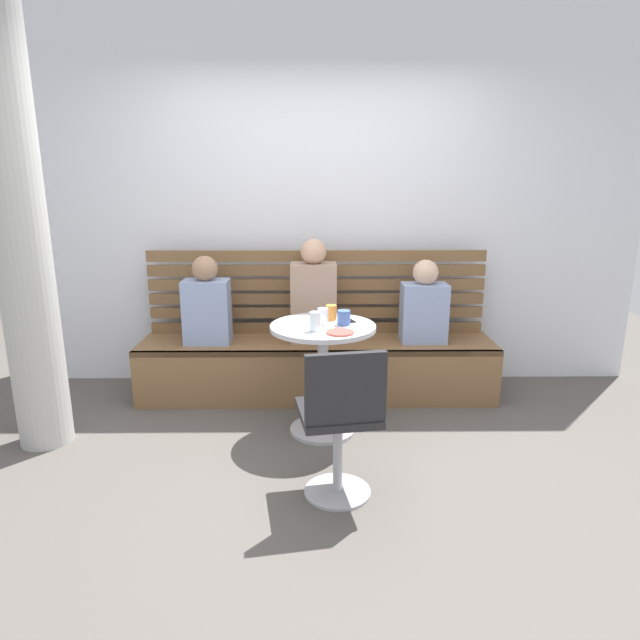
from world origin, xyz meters
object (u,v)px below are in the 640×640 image
at_px(person_child_middle, 207,305).
at_px(cup_tumbler_orange, 331,313).
at_px(cup_mug_blue, 344,318).
at_px(cup_glass_tall, 315,321).
at_px(person_child_left, 424,306).
at_px(booth_bench, 317,368).
at_px(person_adult, 314,296).
at_px(phone_on_table, 347,320).
at_px(white_chair, 341,419).
at_px(plate_small, 340,332).
at_px(cafe_table, 323,358).
at_px(cup_water_clear, 323,317).

distance_m(person_child_middle, cup_tumbler_orange, 1.04).
height_order(cup_mug_blue, cup_tumbler_orange, cup_tumbler_orange).
bearing_deg(cup_glass_tall, person_child_left, 43.02).
bearing_deg(person_child_left, booth_bench, -179.78).
distance_m(person_adult, cup_mug_blue, 0.67).
relative_size(cup_glass_tall, phone_on_table, 0.86).
relative_size(white_chair, person_adult, 1.09).
bearing_deg(cup_glass_tall, plate_small, -20.07).
height_order(cafe_table, cup_tumbler_orange, cup_tumbler_orange).
relative_size(person_adult, person_child_middle, 1.18).
xyz_separation_m(cup_tumbler_orange, cup_water_clear, (-0.06, -0.13, 0.01)).
xyz_separation_m(person_child_middle, cup_water_clear, (0.86, -0.61, 0.06)).
relative_size(cup_tumbler_orange, plate_small, 0.59).
relative_size(person_child_left, phone_on_table, 4.48).
bearing_deg(white_chair, person_child_middle, 123.37).
bearing_deg(cup_mug_blue, phone_on_table, 76.96).
height_order(person_child_left, phone_on_table, person_child_left).
xyz_separation_m(person_adult, cup_mug_blue, (0.19, -0.64, -0.00)).
distance_m(booth_bench, cup_glass_tall, 0.96).
bearing_deg(plate_small, cup_glass_tall, 159.93).
height_order(cafe_table, person_child_middle, person_child_middle).
height_order(booth_bench, phone_on_table, phone_on_table).
xyz_separation_m(cafe_table, person_adult, (-0.06, 0.64, 0.27)).
height_order(booth_bench, cup_mug_blue, cup_mug_blue).
bearing_deg(cup_glass_tall, cup_water_clear, 70.31).
bearing_deg(cafe_table, person_child_middle, 144.64).
bearing_deg(booth_bench, cup_tumbler_orange, -79.53).
height_order(person_adult, cup_tumbler_orange, person_adult).
distance_m(cafe_table, person_adult, 0.70).
xyz_separation_m(booth_bench, plate_small, (0.14, -0.82, 0.52)).
height_order(person_child_middle, cup_tumbler_orange, person_child_middle).
xyz_separation_m(white_chair, person_adult, (-0.14, 1.45, 0.33)).
height_order(person_adult, cup_mug_blue, person_adult).
relative_size(white_chair, cup_water_clear, 7.73).
distance_m(booth_bench, person_child_left, 0.95).
xyz_separation_m(cup_water_clear, plate_small, (0.10, -0.20, -0.05)).
height_order(booth_bench, white_chair, white_chair).
distance_m(person_child_left, cup_tumbler_orange, 0.88).
height_order(white_chair, cup_glass_tall, cup_glass_tall).
relative_size(booth_bench, white_chair, 3.18).
relative_size(person_adult, cup_mug_blue, 8.21).
bearing_deg(cup_mug_blue, person_child_middle, 148.46).
height_order(cafe_table, person_child_left, person_child_left).
distance_m(white_chair, cup_water_clear, 0.88).
height_order(person_child_middle, cup_mug_blue, person_child_middle).
bearing_deg(cup_water_clear, white_chair, -84.45).
bearing_deg(person_adult, phone_on_table, -67.65).
xyz_separation_m(person_child_middle, cup_tumbler_orange, (0.92, -0.48, 0.06)).
relative_size(cup_glass_tall, cup_tumbler_orange, 1.20).
bearing_deg(white_chair, cafe_table, 95.48).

